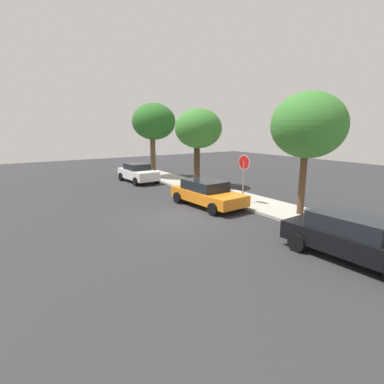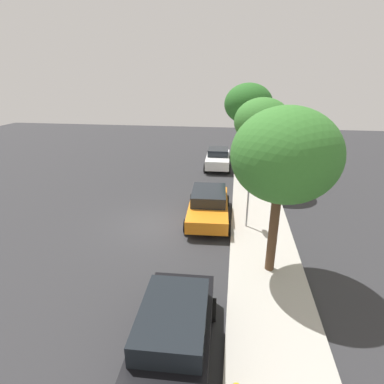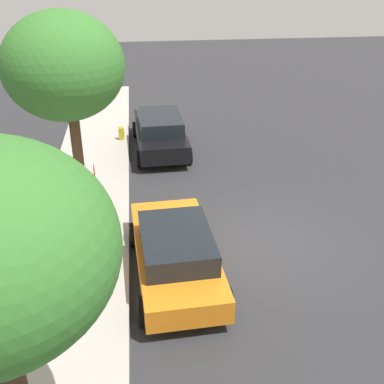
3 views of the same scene
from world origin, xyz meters
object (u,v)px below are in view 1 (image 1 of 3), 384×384
Objects in this scene: parked_car_black at (355,237)px; street_tree_far at (308,126)px; parked_car_orange at (207,193)px; street_tree_near_corner at (198,129)px; parked_car_white at (138,173)px; stop_sign at (244,171)px; street_tree_mid_block at (154,122)px.

street_tree_far is (-4.07, 2.80, 3.53)m from parked_car_black.
parked_car_orange is 6.30m from street_tree_near_corner.
parked_car_white is at bearing -179.88° from parked_car_black.
parked_car_white is 0.71× the size of street_tree_far.
stop_sign is at bearing 64.54° from parked_car_orange.
parked_car_orange is 0.84× the size of street_tree_near_corner.
street_tree_near_corner is (-5.50, 0.78, 2.21)m from stop_sign.
parked_car_orange is 6.07m from street_tree_far.
street_tree_near_corner is (-12.79, 2.72, 3.34)m from parked_car_black.
street_tree_mid_block is (-10.99, 0.10, 2.75)m from stop_sign.
parked_car_black is (7.29, -1.94, -1.14)m from stop_sign.
parked_car_white is at bearing -147.72° from street_tree_near_corner.
street_tree_near_corner is at bearing 167.99° from parked_car_black.
stop_sign is at bearing 165.11° from parked_car_black.
stop_sign is at bearing -165.09° from street_tree_far.
stop_sign reaches higher than parked_car_black.
parked_car_black is at bearing 0.12° from parked_car_white.
street_tree_near_corner is at bearing 150.39° from parked_car_orange.
street_tree_mid_block is (-1.13, 2.07, 3.91)m from parked_car_white.
parked_car_black reaches higher than parked_car_white.
parked_car_black is 0.75× the size of street_tree_mid_block.
parked_car_white is 0.67× the size of street_tree_mid_block.
street_tree_mid_block reaches higher than street_tree_far.
parked_car_white reaches higher than parked_car_orange.
parked_car_white is (-9.87, -1.97, -1.16)m from stop_sign.
parked_car_orange is 8.17m from parked_car_black.
parked_car_orange is 1.12× the size of parked_car_white.
street_tree_far reaches higher than parked_car_orange.
stop_sign is 0.67× the size of parked_car_white.
stop_sign is 0.45× the size of street_tree_mid_block.
parked_car_orange is at bearing 179.34° from parked_car_black.
stop_sign is 10.13m from parked_car_white.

